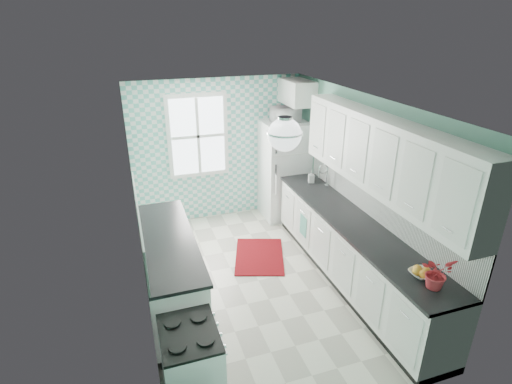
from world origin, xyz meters
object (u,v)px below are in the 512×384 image
object	(u,v)px
sink	(316,190)
microwave	(286,114)
fridge	(284,170)
fruit_bowl	(421,274)
potted_plant	(437,273)
stove	(192,364)
ceiling_light	(285,134)

from	to	relation	value
sink	microwave	xyz separation A→B (m)	(-0.09, 1.09, 0.96)
fridge	microwave	size ratio (longest dim) A/B	3.74
fruit_bowl	potted_plant	bearing A→B (deg)	-90.00
stove	potted_plant	distance (m)	2.51
fridge	sink	world-z (taller)	fridge
ceiling_light	potted_plant	world-z (taller)	ceiling_light
fridge	stove	bearing A→B (deg)	-121.36
stove	fruit_bowl	world-z (taller)	fruit_bowl
sink	potted_plant	bearing A→B (deg)	-88.45
potted_plant	microwave	distance (m)	3.78
microwave	stove	bearing A→B (deg)	56.29
stove	microwave	xyz separation A→B (m)	(2.31, 3.40, 1.47)
fridge	fruit_bowl	size ratio (longest dim) A/B	7.60
fridge	potted_plant	size ratio (longest dim) A/B	5.26
fridge	potted_plant	bearing A→B (deg)	-85.75
stove	microwave	distance (m)	4.36
ceiling_light	fruit_bowl	xyz separation A→B (m)	(1.20, -0.88, -1.35)
fridge	ceiling_light	bearing A→B (deg)	-110.08
sink	potted_plant	world-z (taller)	sink
potted_plant	fridge	bearing A→B (deg)	91.40
fruit_bowl	microwave	bearing A→B (deg)	91.47
ceiling_light	sink	bearing A→B (deg)	51.82
stove	microwave	size ratio (longest dim) A/B	1.68
fridge	fruit_bowl	xyz separation A→B (m)	(0.09, -3.51, 0.09)
sink	microwave	distance (m)	1.46
ceiling_light	microwave	world-z (taller)	ceiling_light
stove	microwave	world-z (taller)	microwave
ceiling_light	fruit_bowl	bearing A→B (deg)	-36.33
ceiling_light	sink	xyz separation A→B (m)	(1.20, 1.53, -1.39)
ceiling_light	sink	distance (m)	2.39
stove	fruit_bowl	xyz separation A→B (m)	(2.40, -0.11, 0.55)
ceiling_light	potted_plant	xyz separation A→B (m)	(1.20, -1.07, -1.22)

